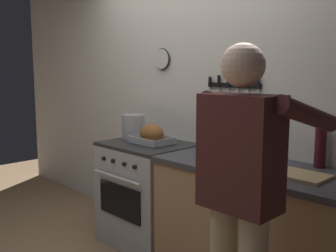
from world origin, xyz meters
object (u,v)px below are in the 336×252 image
object	(u,v)px
person_cook	(242,189)
stock_pot	(134,126)
cutting_board	(297,175)
bottle_wine_red	(320,146)
bottle_dish_soap	(209,140)
stove	(148,193)
roasting_pan	(152,135)

from	to	relation	value
person_cook	stock_pot	world-z (taller)	person_cook
cutting_board	bottle_wine_red	world-z (taller)	bottle_wine_red
person_cook	bottle_wine_red	xyz separation A→B (m)	(-0.02, 0.89, 0.09)
bottle_dish_soap	bottle_wine_red	xyz separation A→B (m)	(0.86, 0.10, 0.06)
cutting_board	bottle_wine_red	size ratio (longest dim) A/B	1.08
bottle_dish_soap	stove	bearing A→B (deg)	-165.04
cutting_board	bottle_wine_red	xyz separation A→B (m)	(-0.01, 0.31, 0.13)
roasting_pan	stock_pot	distance (m)	0.36
cutting_board	bottle_dish_soap	size ratio (longest dim) A/B	1.82
bottle_wine_red	stock_pot	bearing A→B (deg)	-174.41
person_cook	bottle_wine_red	distance (m)	0.90
stock_pot	bottle_dish_soap	distance (m)	0.85
bottle_wine_red	cutting_board	bearing A→B (deg)	-89.06
bottle_wine_red	bottle_dish_soap	bearing A→B (deg)	-173.58
stock_pot	roasting_pan	bearing A→B (deg)	-13.88
bottle_dish_soap	bottle_wine_red	distance (m)	0.87
bottle_dish_soap	bottle_wine_red	size ratio (longest dim) A/B	0.60
stock_pot	bottle_wine_red	xyz separation A→B (m)	(1.71, 0.17, 0.03)
stock_pot	bottle_wine_red	distance (m)	1.72
stock_pot	bottle_wine_red	size ratio (longest dim) A/B	0.66
stove	cutting_board	world-z (taller)	cutting_board
person_cook	bottle_wine_red	size ratio (longest dim) A/B	4.99
stove	roasting_pan	distance (m)	0.53
stove	cutting_board	xyz separation A→B (m)	(1.43, -0.06, 0.46)
bottle_dish_soap	cutting_board	bearing A→B (deg)	-13.58
person_cook	bottle_dish_soap	distance (m)	1.19
stove	cutting_board	size ratio (longest dim) A/B	2.50
stove	stock_pot	world-z (taller)	stock_pot
person_cook	stock_pot	xyz separation A→B (m)	(-1.73, 0.73, 0.06)
stove	cutting_board	distance (m)	1.50
roasting_pan	stove	bearing A→B (deg)	173.45
roasting_pan	bottle_dish_soap	bearing A→B (deg)	17.41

